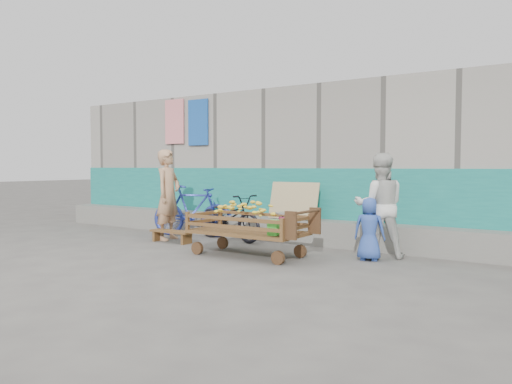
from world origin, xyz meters
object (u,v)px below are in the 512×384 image
Objects in this scene: vendor_man at (168,195)px; bicycle_dark at (229,217)px; banana_cart at (246,220)px; bench at (172,234)px; bicycle_blue at (193,211)px; child at (369,229)px; woman at (380,205)px.

vendor_man reaches higher than bicycle_dark.
vendor_man is (-2.28, 0.61, 0.30)m from banana_cart.
banana_cart reaches higher than bench.
bicycle_blue is at bearing 150.79° from banana_cart.
bench is 1.14m from bicycle_dark.
bicycle_dark is at bearing -19.98° from child.
vendor_man is at bearing -20.57° from woman.
woman reaches higher than bench.
bicycle_blue is at bearing 99.68° from bicycle_dark.
child reaches higher than bench.
vendor_man is at bearing 154.39° from bicycle_blue.
bicycle_blue is (-4.02, 0.17, -0.30)m from woman.
bicycle_dark reaches higher than bench.
bicycle_blue is (-3.98, 0.50, 0.04)m from child.
vendor_man reaches higher than bench.
child is at bearing -98.51° from vendor_man.
bench is 0.96m from bicycle_blue.
child is 4.01m from bicycle_blue.
bench is at bearing 150.24° from bicycle_dark.
child is at bearing -114.75° from bicycle_blue.
bicycle_dark is at bearing -109.45° from bicycle_blue.
bicycle_dark is (0.73, 0.83, 0.28)m from bench.
bench is 0.82m from vendor_man.
bicycle_dark is (-3.07, 0.14, -0.37)m from woman.
vendor_man is at bearing 130.85° from bicycle_dark.
banana_cart is 1.15× the size of vendor_man.
vendor_man reaches higher than banana_cart.
vendor_man is 1.07× the size of woman.
child is at bearing -87.27° from bicycle_dark.
bench is at bearing -5.74° from child.
vendor_man is 1.01× the size of bicycle_blue.
bicycle_blue reaches higher than child.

